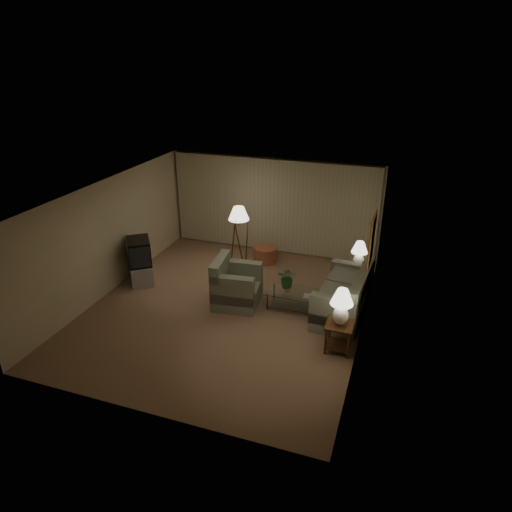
% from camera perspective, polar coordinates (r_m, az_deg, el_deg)
% --- Properties ---
extents(ground, '(7.00, 7.00, 0.00)m').
position_cam_1_polar(ground, '(10.52, -3.53, -6.41)').
color(ground, '#87614A').
rests_on(ground, ground).
extents(room_shell, '(6.04, 7.02, 2.72)m').
position_cam_1_polar(room_shell, '(11.04, -0.69, 5.23)').
color(room_shell, beige).
rests_on(room_shell, ground).
extents(sofa, '(2.09, 1.26, 0.86)m').
position_cam_1_polar(sofa, '(10.22, 10.77, -5.06)').
color(sofa, gray).
rests_on(sofa, ground).
extents(armchair, '(1.25, 1.21, 0.88)m').
position_cam_1_polar(armchair, '(10.45, -2.39, -3.83)').
color(armchair, gray).
rests_on(armchair, ground).
extents(side_table_near, '(0.52, 0.52, 0.60)m').
position_cam_1_polar(side_table_near, '(9.07, 10.34, -9.36)').
color(side_table_near, '#341D0E').
rests_on(side_table_near, ground).
extents(side_table_far, '(0.48, 0.40, 0.60)m').
position_cam_1_polar(side_table_far, '(11.32, 12.50, -2.32)').
color(side_table_far, '#341D0E').
rests_on(side_table_far, ground).
extents(table_lamp_near, '(0.44, 0.44, 0.75)m').
position_cam_1_polar(table_lamp_near, '(8.73, 10.65, -5.90)').
color(table_lamp_near, white).
rests_on(table_lamp_near, side_table_near).
extents(table_lamp_far, '(0.39, 0.39, 0.67)m').
position_cam_1_polar(table_lamp_far, '(11.07, 12.79, 0.44)').
color(table_lamp_far, white).
rests_on(table_lamp_far, side_table_far).
extents(coffee_table, '(1.21, 0.66, 0.41)m').
position_cam_1_polar(coffee_table, '(10.37, 4.72, -5.16)').
color(coffee_table, silver).
rests_on(coffee_table, ground).
extents(tv_cabinet, '(1.35, 1.34, 0.50)m').
position_cam_1_polar(tv_cabinet, '(11.88, -14.12, -1.95)').
color(tv_cabinet, '#A7A7AA').
rests_on(tv_cabinet, ground).
extents(crt_tv, '(1.25, 1.24, 0.64)m').
position_cam_1_polar(crt_tv, '(11.64, -14.40, 0.55)').
color(crt_tv, black).
rests_on(crt_tv, tv_cabinet).
extents(floor_lamp, '(0.54, 0.54, 1.67)m').
position_cam_1_polar(floor_lamp, '(12.08, -2.12, 2.55)').
color(floor_lamp, '#341D0E').
rests_on(floor_lamp, ground).
extents(ottoman, '(0.70, 0.70, 0.41)m').
position_cam_1_polar(ottoman, '(12.59, 1.18, 0.19)').
color(ottoman, '#A65938').
rests_on(ottoman, ground).
extents(vase, '(0.19, 0.19, 0.15)m').
position_cam_1_polar(vase, '(10.30, 3.95, -4.00)').
color(vase, white).
rests_on(vase, coffee_table).
extents(flowers, '(0.46, 0.40, 0.48)m').
position_cam_1_polar(flowers, '(10.15, 4.01, -2.43)').
color(flowers, '#306C30').
rests_on(flowers, vase).
extents(book, '(0.17, 0.22, 0.02)m').
position_cam_1_polar(book, '(10.17, 5.98, -4.94)').
color(book, olive).
rests_on(book, coffee_table).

